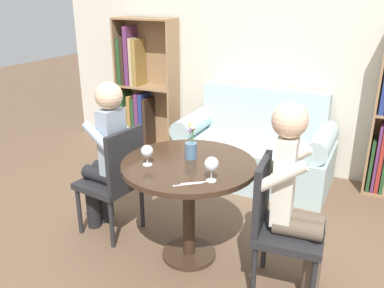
{
  "coord_description": "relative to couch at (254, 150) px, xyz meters",
  "views": [
    {
      "loc": [
        1.15,
        -2.29,
        1.86
      ],
      "look_at": [
        0.0,
        0.05,
        0.88
      ],
      "focal_mm": 38.0,
      "sensor_mm": 36.0,
      "label": 1
    }
  ],
  "objects": [
    {
      "name": "ground_plane",
      "position": [
        0.0,
        -1.52,
        -0.31
      ],
      "size": [
        16.0,
        16.0,
        0.0
      ],
      "primitive_type": "plane",
      "color": "brown"
    },
    {
      "name": "back_wall",
      "position": [
        0.0,
        0.43,
        1.04
      ],
      "size": [
        5.2,
        0.05,
        2.7
      ],
      "color": "beige",
      "rests_on": "ground_plane"
    },
    {
      "name": "round_table",
      "position": [
        0.0,
        -1.52,
        0.29
      ],
      "size": [
        0.93,
        0.93,
        0.76
      ],
      "color": "#382619",
      "rests_on": "ground_plane"
    },
    {
      "name": "couch",
      "position": [
        0.0,
        0.0,
        0.0
      ],
      "size": [
        1.56,
        0.8,
        0.92
      ],
      "color": "#A8C1C1",
      "rests_on": "ground_plane"
    },
    {
      "name": "bookshelf_left",
      "position": [
        -1.54,
        0.26,
        0.4
      ],
      "size": [
        0.75,
        0.28,
        1.58
      ],
      "color": "#93704C",
      "rests_on": "ground_plane"
    },
    {
      "name": "chair_left",
      "position": [
        -0.66,
        -1.49,
        0.18
      ],
      "size": [
        0.47,
        0.47,
        0.9
      ],
      "rotation": [
        0.0,
        0.0,
        -1.7
      ],
      "color": "#232326",
      "rests_on": "ground_plane"
    },
    {
      "name": "chair_right",
      "position": [
        0.66,
        -1.57,
        0.18
      ],
      "size": [
        0.46,
        0.46,
        0.9
      ],
      "rotation": [
        0.0,
        0.0,
        1.67
      ],
      "color": "#232326",
      "rests_on": "ground_plane"
    },
    {
      "name": "person_left",
      "position": [
        -0.75,
        -1.47,
        0.36
      ],
      "size": [
        0.44,
        0.37,
        1.25
      ],
      "rotation": [
        0.0,
        0.0,
        -1.7
      ],
      "color": "black",
      "rests_on": "ground_plane"
    },
    {
      "name": "person_right",
      "position": [
        0.74,
        -1.56,
        0.37
      ],
      "size": [
        0.44,
        0.37,
        1.27
      ],
      "rotation": [
        0.0,
        0.0,
        1.67
      ],
      "color": "brown",
      "rests_on": "ground_plane"
    },
    {
      "name": "wine_glass_left",
      "position": [
        -0.23,
        -1.67,
        0.54
      ],
      "size": [
        0.08,
        0.08,
        0.14
      ],
      "color": "white",
      "rests_on": "round_table"
    },
    {
      "name": "wine_glass_right",
      "position": [
        0.25,
        -1.71,
        0.55
      ],
      "size": [
        0.09,
        0.09,
        0.16
      ],
      "color": "white",
      "rests_on": "round_table"
    },
    {
      "name": "flower_vase",
      "position": [
        -0.02,
        -1.44,
        0.53
      ],
      "size": [
        0.08,
        0.08,
        0.26
      ],
      "color": "slate",
      "rests_on": "round_table"
    },
    {
      "name": "knife_left_setting",
      "position": [
        0.18,
        -1.78,
        0.45
      ],
      "size": [
        0.16,
        0.12,
        0.0
      ],
      "color": "silver",
      "rests_on": "round_table"
    },
    {
      "name": "fork_left_setting",
      "position": [
        0.15,
        -1.82,
        0.45
      ],
      "size": [
        0.15,
        0.13,
        0.0
      ],
      "color": "silver",
      "rests_on": "round_table"
    }
  ]
}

